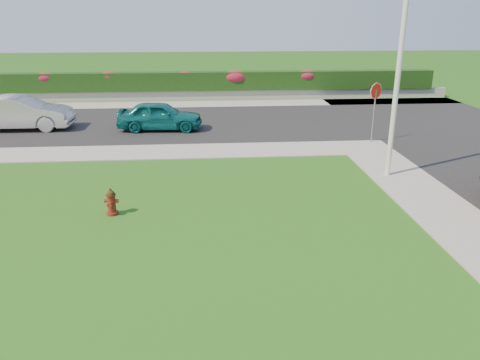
{
  "coord_description": "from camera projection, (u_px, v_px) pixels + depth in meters",
  "views": [
    {
      "loc": [
        0.67,
        -8.45,
        5.01
      ],
      "look_at": [
        1.57,
        3.07,
        0.9
      ],
      "focal_mm": 35.0,
      "sensor_mm": 36.0,
      "label": 1
    }
  ],
  "objects": [
    {
      "name": "ground",
      "position": [
        175.0,
        273.0,
        9.57
      ],
      "size": [
        120.0,
        120.0,
        0.0
      ],
      "primitive_type": "plane",
      "color": "black",
      "rests_on": "ground"
    },
    {
      "name": "street_far",
      "position": [
        86.0,
        125.0,
        22.34
      ],
      "size": [
        26.0,
        8.0,
        0.04
      ],
      "primitive_type": "cube",
      "color": "black",
      "rests_on": "ground"
    },
    {
      "name": "sidewalk_far",
      "position": [
        27.0,
        155.0,
        17.57
      ],
      "size": [
        24.0,
        2.0,
        0.04
      ],
      "primitive_type": "cube",
      "color": "gray",
      "rests_on": "ground"
    },
    {
      "name": "curb_corner",
      "position": [
        365.0,
        147.0,
        18.53
      ],
      "size": [
        2.0,
        2.0,
        0.04
      ],
      "primitive_type": "cube",
      "color": "gray",
      "rests_on": "ground"
    },
    {
      "name": "sidewalk_beyond",
      "position": [
        175.0,
        104.0,
        27.33
      ],
      "size": [
        34.0,
        2.0,
        0.04
      ],
      "primitive_type": "cube",
      "color": "gray",
      "rests_on": "ground"
    },
    {
      "name": "retaining_wall",
      "position": [
        176.0,
        95.0,
        28.65
      ],
      "size": [
        34.0,
        0.4,
        0.6
      ],
      "primitive_type": "cube",
      "color": "gray",
      "rests_on": "ground"
    },
    {
      "name": "hedge",
      "position": [
        176.0,
        81.0,
        28.46
      ],
      "size": [
        32.0,
        0.9,
        1.1
      ],
      "primitive_type": "cube",
      "color": "black",
      "rests_on": "retaining_wall"
    },
    {
      "name": "fire_hydrant",
      "position": [
        111.0,
        202.0,
        12.27
      ],
      "size": [
        0.38,
        0.36,
        0.73
      ],
      "rotation": [
        0.0,
        0.0,
        -0.15
      ],
      "color": "#54140D",
      "rests_on": "ground"
    },
    {
      "name": "sedan_teal",
      "position": [
        160.0,
        116.0,
        21.08
      ],
      "size": [
        3.87,
        1.74,
        1.29
      ],
      "primitive_type": "imported",
      "rotation": [
        0.0,
        0.0,
        1.51
      ],
      "color": "#0C5A5D",
      "rests_on": "street_far"
    },
    {
      "name": "sedan_silver",
      "position": [
        20.0,
        113.0,
        21.11
      ],
      "size": [
        4.6,
        1.64,
        1.51
      ],
      "primitive_type": "imported",
      "rotation": [
        0.0,
        0.0,
        1.58
      ],
      "color": "#A5A6AC",
      "rests_on": "street_far"
    },
    {
      "name": "utility_pole",
      "position": [
        397.0,
        84.0,
        14.33
      ],
      "size": [
        0.16,
        0.16,
        5.98
      ],
      "primitive_type": "cylinder",
      "color": "silver",
      "rests_on": "ground"
    },
    {
      "name": "stop_sign",
      "position": [
        375.0,
        99.0,
        18.71
      ],
      "size": [
        0.59,
        0.34,
        2.46
      ],
      "rotation": [
        0.0,
        0.0,
        0.12
      ],
      "color": "slate",
      "rests_on": "ground"
    },
    {
      "name": "flower_clump_b",
      "position": [
        46.0,
        78.0,
        27.7
      ],
      "size": [
        1.27,
        0.81,
        0.63
      ],
      "primitive_type": "ellipsoid",
      "color": "#A81C38",
      "rests_on": "hedge"
    },
    {
      "name": "flower_clump_c",
      "position": [
        108.0,
        77.0,
        27.96
      ],
      "size": [
        1.13,
        0.73,
        0.56
      ],
      "primitive_type": "ellipsoid",
      "color": "#A81C38",
      "rests_on": "hedge"
    },
    {
      "name": "flower_clump_d",
      "position": [
        185.0,
        76.0,
        28.29
      ],
      "size": [
        1.06,
        0.68,
        0.53
      ],
      "primitive_type": "ellipsoid",
      "color": "#A81C38",
      "rests_on": "hedge"
    },
    {
      "name": "flower_clump_e",
      "position": [
        235.0,
        77.0,
        28.55
      ],
      "size": [
        1.56,
        1.0,
        0.78
      ],
      "primitive_type": "ellipsoid",
      "color": "#A81C38",
      "rests_on": "hedge"
    },
    {
      "name": "flower_clump_f",
      "position": [
        306.0,
        76.0,
        28.86
      ],
      "size": [
        1.38,
        0.88,
        0.69
      ],
      "primitive_type": "ellipsoid",
      "color": "#A81C38",
      "rests_on": "hedge"
    }
  ]
}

